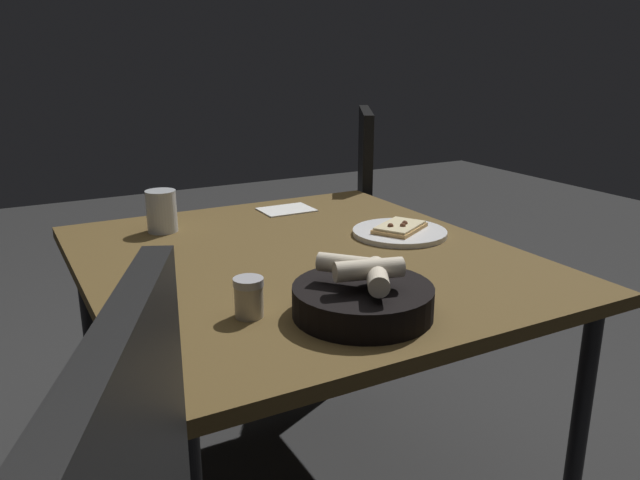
% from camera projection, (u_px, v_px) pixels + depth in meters
% --- Properties ---
extents(dining_table, '(1.00, 1.11, 0.70)m').
position_uv_depth(dining_table, '(302.00, 277.00, 1.53)').
color(dining_table, brown).
rests_on(dining_table, ground).
extents(pizza_plate, '(0.25, 0.25, 0.04)m').
position_uv_depth(pizza_plate, '(400.00, 231.00, 1.68)').
color(pizza_plate, white).
rests_on(pizza_plate, dining_table).
extents(bread_basket, '(0.27, 0.27, 0.12)m').
position_uv_depth(bread_basket, '(364.00, 297.00, 1.17)').
color(bread_basket, black).
rests_on(bread_basket, dining_table).
extents(beer_glass, '(0.08, 0.08, 0.11)m').
position_uv_depth(beer_glass, '(162.00, 213.00, 1.70)').
color(beer_glass, silver).
rests_on(beer_glass, dining_table).
extents(pepper_shaker, '(0.06, 0.06, 0.08)m').
position_uv_depth(pepper_shaker, '(249.00, 299.00, 1.16)').
color(pepper_shaker, '#BFB299').
rests_on(pepper_shaker, dining_table).
extents(napkin, '(0.16, 0.12, 0.00)m').
position_uv_depth(napkin, '(287.00, 210.00, 1.94)').
color(napkin, white).
rests_on(napkin, dining_table).
extents(chair_far, '(0.60, 0.60, 0.96)m').
position_uv_depth(chair_far, '(336.00, 220.00, 2.47)').
color(chair_far, black).
rests_on(chair_far, ground).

